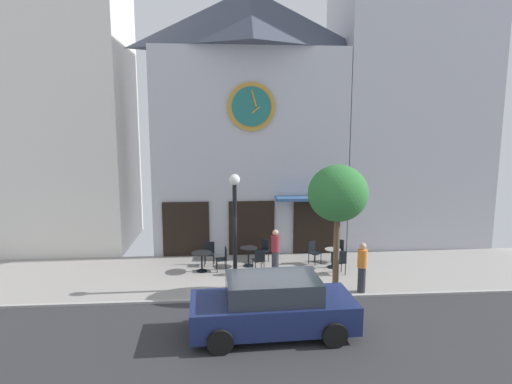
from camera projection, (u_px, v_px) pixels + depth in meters
name	position (u px, v px, depth m)	size (l,w,h in m)	color
ground_plane	(272.00, 304.00, 13.42)	(25.18, 10.31, 0.13)	gray
clock_building	(250.00, 118.00, 18.79)	(8.25, 3.80, 11.11)	#B2B2BC
neighbor_building_left	(66.00, 73.00, 19.04)	(5.24, 4.85, 15.46)	silver
neighbor_building_right	(407.00, 72.00, 20.17)	(6.60, 4.84, 15.81)	#B2B2BC
street_lamp	(235.00, 232.00, 14.29)	(0.36, 0.36, 3.89)	black
street_tree	(338.00, 194.00, 13.80)	(1.93, 1.74, 4.23)	brown
cafe_table_center	(202.00, 258.00, 16.22)	(0.76, 0.76, 0.73)	black
cafe_table_center_right	(249.00, 253.00, 16.82)	(0.68, 0.68, 0.75)	black
cafe_table_rightmost	(333.00, 255.00, 16.66)	(0.61, 0.61, 0.74)	black
cafe_chair_near_tree	(259.00, 259.00, 16.10)	(0.48, 0.48, 0.90)	black
cafe_chair_near_lamp	(264.00, 248.00, 17.42)	(0.56, 0.56, 0.90)	black
cafe_chair_corner	(338.00, 249.00, 17.38)	(0.56, 0.56, 0.90)	black
cafe_chair_under_awning	(313.00, 251.00, 17.12)	(0.56, 0.56, 0.90)	black
cafe_chair_by_entrance	(223.00, 257.00, 16.28)	(0.44, 0.44, 0.90)	black
cafe_chair_facing_street	(340.00, 261.00, 15.89)	(0.47, 0.47, 0.90)	black
cafe_chair_left_end	(209.00, 252.00, 16.99)	(0.43, 0.43, 0.90)	black
pedestrian_maroon	(275.00, 251.00, 15.95)	(0.44, 0.44, 1.67)	#2D2D38
pedestrian_orange	(362.00, 267.00, 14.17)	(0.44, 0.44, 1.67)	#2D2D38
parked_car_navy	(273.00, 306.00, 11.37)	(4.38, 2.18, 1.55)	navy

